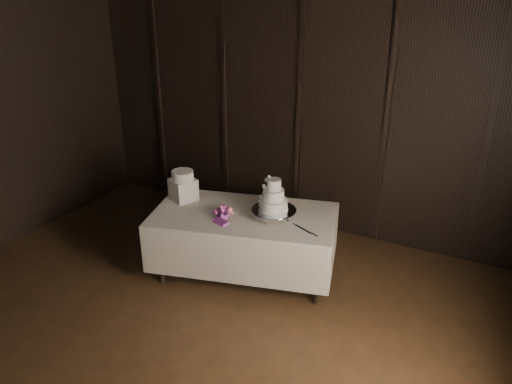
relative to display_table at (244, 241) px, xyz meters
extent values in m
cube|color=black|center=(0.01, -2.03, 2.60)|extent=(6.04, 7.04, 0.04)
cube|color=black|center=(0.01, 1.49, 1.08)|extent=(6.04, 0.04, 3.04)
cube|color=beige|center=(0.00, 0.00, 0.34)|extent=(2.18, 1.51, 0.01)
cube|color=white|center=(0.00, 0.00, -0.06)|extent=(2.00, 1.35, 0.71)
cylinder|color=silver|center=(0.32, 0.08, 0.39)|extent=(0.49, 0.49, 0.09)
cylinder|color=white|center=(0.32, 0.08, 0.49)|extent=(0.29, 0.29, 0.12)
cylinder|color=white|center=(0.32, 0.08, 0.61)|extent=(0.21, 0.21, 0.12)
cylinder|color=white|center=(0.32, 0.08, 0.72)|extent=(0.15, 0.15, 0.12)
cube|color=white|center=(-0.80, 0.01, 0.47)|extent=(0.35, 0.35, 0.25)
cylinder|color=white|center=(-0.80, 0.01, 0.64)|extent=(0.31, 0.31, 0.10)
cube|color=silver|center=(0.70, -0.03, 0.35)|extent=(0.34, 0.18, 0.01)
camera|label=1|loc=(2.36, -4.25, 2.77)|focal=35.00mm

